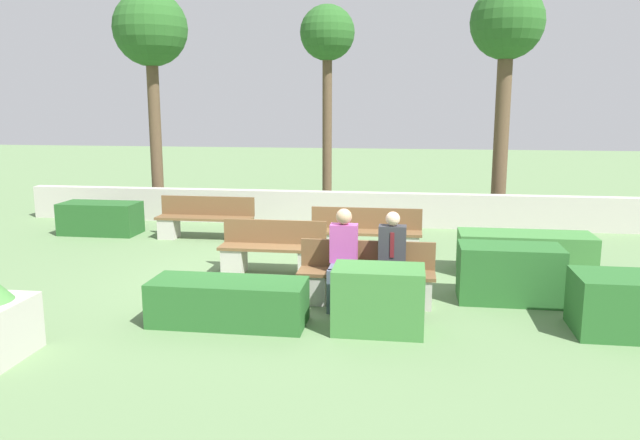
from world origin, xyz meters
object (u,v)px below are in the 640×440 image
at_px(tree_center_left, 327,41).
at_px(tree_center_right, 507,33).
at_px(person_seated_man, 392,256).
at_px(person_seated_woman, 343,253).
at_px(bench_left_side, 272,254).
at_px(bench_front, 366,280).
at_px(bench_right_side, 205,223).
at_px(tree_leftmost, 151,35).
at_px(bench_back, 365,237).

distance_m(tree_center_left, tree_center_right, 4.28).
bearing_deg(person_seated_man, person_seated_woman, 179.63).
bearing_deg(bench_left_side, person_seated_woman, -39.27).
distance_m(bench_front, bench_left_side, 2.15).
bearing_deg(tree_center_left, tree_center_right, -6.93).
height_order(bench_front, tree_center_right, tree_center_right).
distance_m(bench_right_side, tree_leftmost, 5.57).
bearing_deg(bench_front, tree_leftmost, 130.94).
bearing_deg(tree_center_right, person_seated_woman, -113.30).
xyz_separation_m(bench_right_side, tree_center_left, (2.10, 3.57, 3.97)).
relative_size(tree_leftmost, tree_center_left, 1.07).
distance_m(bench_front, tree_leftmost, 9.91).
height_order(bench_left_side, tree_center_right, tree_center_right).
height_order(bench_left_side, person_seated_woman, person_seated_woman).
distance_m(bench_back, person_seated_woman, 3.02).
distance_m(bench_left_side, person_seated_woman, 2.06).
bearing_deg(tree_leftmost, bench_front, -49.06).
distance_m(bench_front, bench_right_side, 5.29).
bearing_deg(bench_front, bench_right_side, 133.57).
xyz_separation_m(person_seated_man, tree_center_right, (2.35, 7.03, 3.66)).
height_order(bench_front, bench_left_side, same).
relative_size(bench_front, bench_right_side, 0.95).
relative_size(bench_front, bench_left_side, 1.09).
relative_size(person_seated_man, person_seated_woman, 0.98).
bearing_deg(bench_left_side, person_seated_man, -27.76).
height_order(bench_front, person_seated_woman, person_seated_woman).
bearing_deg(tree_leftmost, tree_center_left, 7.83).
relative_size(bench_right_side, tree_center_right, 0.37).
bearing_deg(bench_left_side, bench_front, -30.41).
bearing_deg(bench_back, person_seated_woman, -96.69).
height_order(person_seated_woman, tree_center_right, tree_center_right).
xyz_separation_m(bench_left_side, person_seated_man, (2.01, -1.51, 0.41)).
distance_m(bench_back, tree_center_right, 6.42).
height_order(person_seated_man, tree_center_right, tree_center_right).
xyz_separation_m(tree_leftmost, tree_center_right, (8.61, 0.08, -0.08)).
bearing_deg(bench_back, bench_right_side, 159.30).
height_order(bench_front, tree_leftmost, tree_leftmost).
bearing_deg(tree_center_left, bench_left_side, -91.09).
bearing_deg(bench_left_side, bench_right_side, 138.06).
bearing_deg(tree_leftmost, tree_center_right, 0.55).
relative_size(bench_left_side, person_seated_woman, 1.29).
height_order(bench_back, tree_center_right, tree_center_right).
distance_m(bench_left_side, tree_center_left, 7.23).
relative_size(bench_left_side, tree_center_left, 0.34).
bearing_deg(tree_center_left, bench_right_side, -120.46).
bearing_deg(bench_back, tree_center_right, 49.41).
xyz_separation_m(person_seated_woman, tree_leftmost, (-5.58, 6.94, 3.72)).
xyz_separation_m(bench_right_side, tree_leftmost, (-2.26, 2.97, 4.14)).
relative_size(bench_front, bench_back, 0.92).
height_order(person_seated_woman, tree_leftmost, tree_leftmost).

